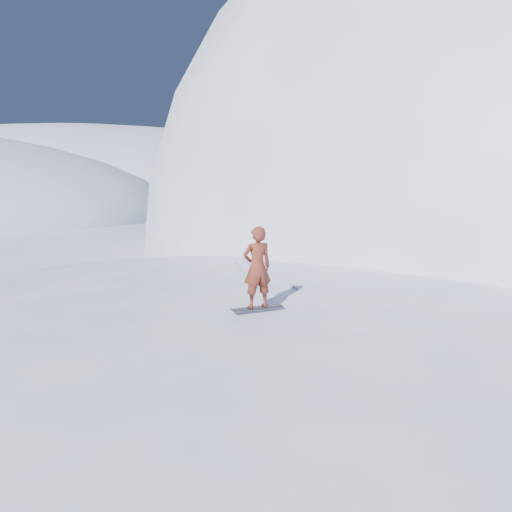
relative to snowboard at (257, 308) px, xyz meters
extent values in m
plane|color=white|center=(0.37, 0.82, -2.41)|extent=(400.00, 400.00, 0.00)
ellipsoid|color=white|center=(1.37, 3.82, -2.41)|extent=(36.00, 28.00, 4.80)
ellipsoid|color=white|center=(10.37, 20.82, -2.41)|extent=(28.00, 24.00, 18.00)
ellipsoid|color=white|center=(-39.63, 110.82, -2.41)|extent=(140.00, 90.00, 36.00)
ellipsoid|color=white|center=(-3.63, -1.18, -2.41)|extent=(6.00, 5.40, 0.80)
ellipsoid|color=white|center=(-1.63, 6.82, -2.41)|extent=(7.00, 6.30, 1.00)
ellipsoid|color=white|center=(7.37, 4.82, -2.41)|extent=(4.00, 3.60, 0.60)
cube|color=black|center=(0.00, 0.00, 0.00)|extent=(1.28, 0.68, 0.02)
imported|color=maroon|center=(0.00, 0.00, 0.97)|extent=(0.82, 0.68, 1.93)
cube|color=silver|center=(-0.37, 4.99, 0.01)|extent=(0.84, 5.96, 0.04)
cube|color=silver|center=(0.09, 4.99, 0.01)|extent=(0.93, 5.94, 0.04)
cube|color=silver|center=(0.45, 4.99, 0.01)|extent=(1.58, 5.82, 0.04)
camera|label=1|loc=(-0.34, -11.50, 3.01)|focal=35.00mm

